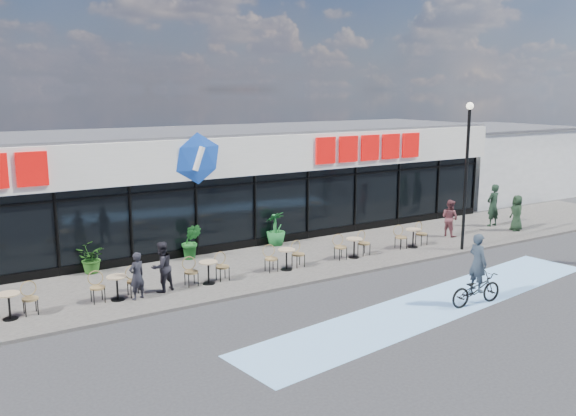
{
  "coord_description": "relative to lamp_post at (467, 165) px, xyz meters",
  "views": [
    {
      "loc": [
        -8.8,
        -13.82,
        6.26
      ],
      "look_at": [
        1.89,
        3.5,
        2.3
      ],
      "focal_mm": 38.0,
      "sensor_mm": 36.0,
      "label": 1
    }
  ],
  "objects": [
    {
      "name": "ground",
      "position": [
        -9.18,
        -2.3,
        -3.45
      ],
      "size": [
        120.0,
        120.0,
        0.0
      ],
      "primitive_type": "plane",
      "color": "#28282B",
      "rests_on": "ground"
    },
    {
      "name": "bistro_set_3",
      "position": [
        -13.22,
        1.35,
        -2.89
      ],
      "size": [
        1.54,
        0.62,
        0.9
      ],
      "color": "tan",
      "rests_on": "sidewalk"
    },
    {
      "name": "pedestrian_b",
      "position": [
        1.21,
        1.85,
        -2.56
      ],
      "size": [
        0.66,
        0.82,
        1.58
      ],
      "primitive_type": "imported",
      "rotation": [
        0.0,
        0.0,
        1.66
      ],
      "color": "brown",
      "rests_on": "sidewalk"
    },
    {
      "name": "patron_right",
      "position": [
        -11.81,
        1.31,
        -2.55
      ],
      "size": [
        0.94,
        0.84,
        1.59
      ],
      "primitive_type": "imported",
      "rotation": [
        0.0,
        0.0,
        3.52
      ],
      "color": "black",
      "rests_on": "sidewalk"
    },
    {
      "name": "building",
      "position": [
        -9.18,
        7.63,
        -1.11
      ],
      "size": [
        30.6,
        6.57,
        4.75
      ],
      "color": "black",
      "rests_on": "ground"
    },
    {
      "name": "pedestrian_c",
      "position": [
        4.37,
        2.23,
        -2.38
      ],
      "size": [
        0.72,
        0.49,
        1.94
      ],
      "primitive_type": "imported",
      "rotation": [
        0.0,
        0.0,
        3.18
      ],
      "color": "black",
      "rests_on": "sidewalk"
    },
    {
      "name": "potted_plant_left",
      "position": [
        -13.24,
        4.43,
        -2.81
      ],
      "size": [
        1.21,
        1.14,
        1.07
      ],
      "primitive_type": "imported",
      "rotation": [
        0.0,
        0.0,
        2.74
      ],
      "color": "#235518",
      "rests_on": "sidewalk"
    },
    {
      "name": "bistro_set_2",
      "position": [
        -16.17,
        1.35,
        -2.89
      ],
      "size": [
        1.54,
        0.62,
        0.9
      ],
      "color": "tan",
      "rests_on": "sidewalk"
    },
    {
      "name": "neighbour_building",
      "position": [
        11.32,
        8.7,
        -1.38
      ],
      "size": [
        9.2,
        7.2,
        4.11
      ],
      "color": "white",
      "rests_on": "ground"
    },
    {
      "name": "pedestrian_a",
      "position": [
        4.53,
        1.04,
        -2.55
      ],
      "size": [
        0.78,
        0.92,
        1.59
      ],
      "primitive_type": "imported",
      "rotation": [
        0.0,
        0.0,
        -1.99
      ],
      "color": "black",
      "rests_on": "sidewalk"
    },
    {
      "name": "bistro_set_5",
      "position": [
        -7.32,
        1.35,
        -2.89
      ],
      "size": [
        1.54,
        0.62,
        0.9
      ],
      "color": "tan",
      "rests_on": "sidewalk"
    },
    {
      "name": "cyclist_a",
      "position": [
        -4.26,
        -4.45,
        -2.73
      ],
      "size": [
        1.87,
        0.75,
        2.17
      ],
      "color": "black",
      "rests_on": "ground"
    },
    {
      "name": "lamp_post",
      "position": [
        0.0,
        0.0,
        0.0
      ],
      "size": [
        0.28,
        0.28,
        5.7
      ],
      "color": "black",
      "rests_on": "sidewalk"
    },
    {
      "name": "bistro_set_6",
      "position": [
        -4.37,
        1.35,
        -2.89
      ],
      "size": [
        1.54,
        0.62,
        0.9
      ],
      "color": "tan",
      "rests_on": "sidewalk"
    },
    {
      "name": "patron_left",
      "position": [
        -12.69,
        1.02,
        -2.62
      ],
      "size": [
        0.62,
        0.51,
        1.45
      ],
      "primitive_type": "imported",
      "rotation": [
        0.0,
        0.0,
        3.5
      ],
      "color": "black",
      "rests_on": "sidewalk"
    },
    {
      "name": "bike_lane",
      "position": [
        -5.18,
        -3.8,
        -3.44
      ],
      "size": [
        14.17,
        4.13,
        0.01
      ],
      "primitive_type": "cube",
      "rotation": [
        0.0,
        0.0,
        0.14
      ],
      "color": "#7DB5EC",
      "rests_on": "ground"
    },
    {
      "name": "potted_plant_mid",
      "position": [
        -9.58,
        4.29,
        -2.68
      ],
      "size": [
        0.92,
        0.87,
        1.32
      ],
      "primitive_type": "imported",
      "rotation": [
        0.0,
        0.0,
        5.77
      ],
      "color": "#1A5B1E",
      "rests_on": "sidewalk"
    },
    {
      "name": "bistro_set_7",
      "position": [
        -1.42,
        1.35,
        -2.89
      ],
      "size": [
        1.54,
        0.62,
        0.9
      ],
      "color": "tan",
      "rests_on": "sidewalk"
    },
    {
      "name": "bistro_set_4",
      "position": [
        -10.27,
        1.35,
        -2.89
      ],
      "size": [
        1.54,
        0.62,
        0.9
      ],
      "color": "tan",
      "rests_on": "sidewalk"
    },
    {
      "name": "potted_plant_right",
      "position": [
        -5.88,
        4.42,
        -2.66
      ],
      "size": [
        0.93,
        0.93,
        1.37
      ],
      "primitive_type": "imported",
      "rotation": [
        0.0,
        0.0,
        3.38
      ],
      "color": "#1C642B",
      "rests_on": "sidewalk"
    },
    {
      "name": "sidewalk",
      "position": [
        -9.18,
        2.2,
        -3.4
      ],
      "size": [
        44.0,
        5.0,
        0.1
      ],
      "primitive_type": "cube",
      "color": "#5E5A53",
      "rests_on": "ground"
    }
  ]
}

